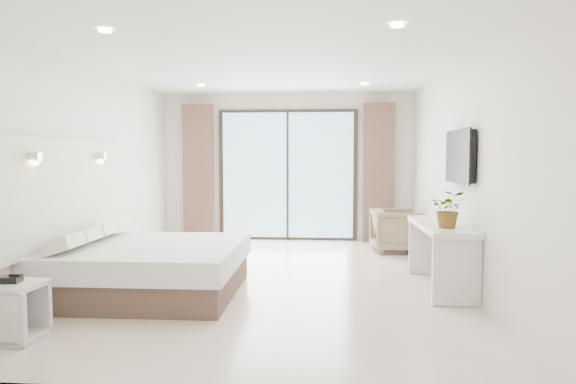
{
  "coord_description": "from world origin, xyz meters",
  "views": [
    {
      "loc": [
        0.68,
        -6.37,
        1.55
      ],
      "look_at": [
        0.2,
        0.4,
        1.08
      ],
      "focal_mm": 32.0,
      "sensor_mm": 36.0,
      "label": 1
    }
  ],
  "objects_px": {
    "bed": "(148,268)",
    "console_desk": "(441,241)",
    "nightstand": "(8,311)",
    "armchair": "(396,228)"
  },
  "relations": [
    {
      "from": "bed",
      "to": "console_desk",
      "type": "xyz_separation_m",
      "value": [
        3.34,
        0.46,
        0.27
      ]
    },
    {
      "from": "bed",
      "to": "nightstand",
      "type": "height_order",
      "value": "bed"
    },
    {
      "from": "bed",
      "to": "console_desk",
      "type": "relative_size",
      "value": 1.23
    },
    {
      "from": "bed",
      "to": "armchair",
      "type": "bearing_deg",
      "value": 41.46
    },
    {
      "from": "nightstand",
      "to": "armchair",
      "type": "xyz_separation_m",
      "value": [
        3.85,
        4.28,
        0.14
      ]
    },
    {
      "from": "console_desk",
      "to": "nightstand",
      "type": "bearing_deg",
      "value": -154.08
    },
    {
      "from": "nightstand",
      "to": "bed",
      "type": "bearing_deg",
      "value": 70.38
    },
    {
      "from": "bed",
      "to": "nightstand",
      "type": "distance_m",
      "value": 1.65
    },
    {
      "from": "nightstand",
      "to": "armchair",
      "type": "distance_m",
      "value": 5.76
    },
    {
      "from": "nightstand",
      "to": "console_desk",
      "type": "xyz_separation_m",
      "value": [
        4.04,
        1.96,
        0.32
      ]
    }
  ]
}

